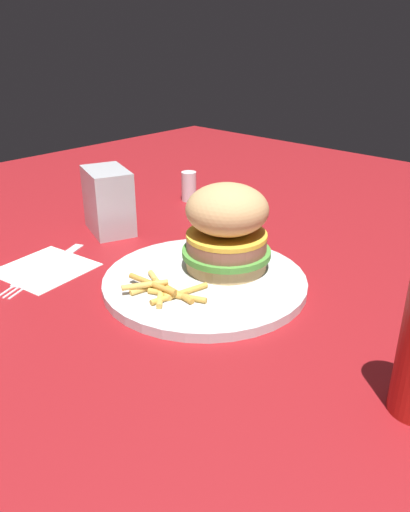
% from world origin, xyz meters
% --- Properties ---
extents(ground_plane, '(1.60, 1.60, 0.00)m').
position_xyz_m(ground_plane, '(0.00, 0.00, 0.00)').
color(ground_plane, maroon).
extents(plate, '(0.26, 0.26, 0.01)m').
position_xyz_m(plate, '(-0.00, 0.01, 0.01)').
color(plate, silver).
rests_on(plate, ground_plane).
extents(sandwich, '(0.12, 0.12, 0.11)m').
position_xyz_m(sandwich, '(0.00, -0.03, 0.07)').
color(sandwich, tan).
rests_on(sandwich, plate).
extents(fries_pile, '(0.10, 0.08, 0.01)m').
position_xyz_m(fries_pile, '(0.01, 0.07, 0.02)').
color(fries_pile, gold).
rests_on(fries_pile, plate).
extents(napkin, '(0.12, 0.12, 0.00)m').
position_xyz_m(napkin, '(0.19, 0.12, 0.00)').
color(napkin, white).
rests_on(napkin, ground_plane).
extents(fork, '(0.08, 0.16, 0.00)m').
position_xyz_m(fork, '(0.19, 0.12, 0.00)').
color(fork, silver).
rests_on(fork, napkin).
extents(napkin_dispenser, '(0.11, 0.09, 0.10)m').
position_xyz_m(napkin_dispenser, '(0.24, -0.03, 0.05)').
color(napkin_dispenser, '#B7BABF').
rests_on(napkin_dispenser, ground_plane).
extents(salt_shaker, '(0.03, 0.03, 0.06)m').
position_xyz_m(salt_shaker, '(0.26, -0.22, 0.03)').
color(salt_shaker, white).
rests_on(salt_shaker, ground_plane).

